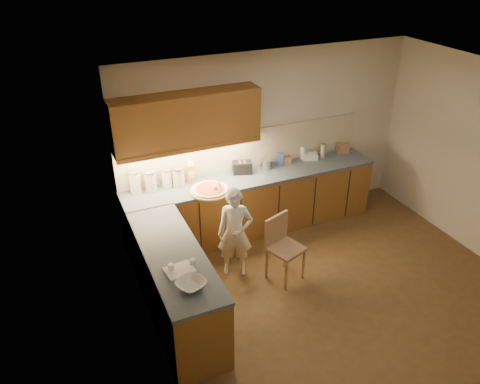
{
  "coord_description": "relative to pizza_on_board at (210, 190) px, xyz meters",
  "views": [
    {
      "loc": [
        -2.93,
        -3.67,
        3.96
      ],
      "look_at": [
        -0.8,
        1.2,
        1.0
      ],
      "focal_mm": 35.0,
      "sensor_mm": 36.0,
      "label": 1
    }
  ],
  "objects": [
    {
      "name": "upper_cabinets",
      "position": [
        -0.17,
        0.32,
        0.9
      ],
      "size": [
        1.95,
        0.36,
        0.73
      ],
      "color": "olive",
      "rests_on": "ground"
    },
    {
      "name": "backsplash",
      "position": [
        0.73,
        0.48,
        0.27
      ],
      "size": [
        3.75,
        0.02,
        0.58
      ],
      "primitive_type": "cube",
      "color": "beige",
      "rests_on": "l_counter"
    },
    {
      "name": "child",
      "position": [
        0.09,
        -0.63,
        -0.33
      ],
      "size": [
        0.53,
        0.45,
        1.23
      ],
      "primitive_type": "imported",
      "rotation": [
        0.0,
        0.0,
        -0.4
      ],
      "color": "white",
      "rests_on": "ground"
    },
    {
      "name": "canister_d",
      "position": [
        -0.33,
        0.33,
        0.11
      ],
      "size": [
        0.17,
        0.17,
        0.27
      ],
      "rotation": [
        0.0,
        0.0,
        -0.03
      ],
      "color": "silver",
      "rests_on": "l_counter"
    },
    {
      "name": "pizza_on_board",
      "position": [
        0.0,
        0.0,
        0.0
      ],
      "size": [
        0.55,
        0.55,
        0.22
      ],
      "rotation": [
        0.0,
        0.0,
        -0.29
      ],
      "color": "tan",
      "rests_on": "l_counter"
    },
    {
      "name": "dough_cloth",
      "position": [
        -0.87,
        -1.45,
        -0.01
      ],
      "size": [
        0.32,
        0.26,
        0.02
      ],
      "primitive_type": "cube",
      "rotation": [
        0.0,
        0.0,
        0.12
      ],
      "color": "white",
      "rests_on": "l_counter"
    },
    {
      "name": "canister_c",
      "position": [
        -0.49,
        0.37,
        0.11
      ],
      "size": [
        0.14,
        0.14,
        0.27
      ],
      "rotation": [
        0.0,
        0.0,
        0.41
      ],
      "color": "white",
      "rests_on": "l_counter"
    },
    {
      "name": "spice_jar_a",
      "position": [
        -0.95,
        -1.41,
        0.02
      ],
      "size": [
        0.08,
        0.08,
        0.08
      ],
      "primitive_type": "cylinder",
      "rotation": [
        0.0,
        0.0,
        -0.31
      ],
      "color": "white",
      "rests_on": "l_counter"
    },
    {
      "name": "tall_jar",
      "position": [
        1.96,
        0.31,
        0.09
      ],
      "size": [
        0.08,
        0.08,
        0.23
      ],
      "rotation": [
        0.0,
        0.0,
        -0.02
      ],
      "color": "silver",
      "rests_on": "l_counter"
    },
    {
      "name": "canister_a",
      "position": [
        -0.91,
        0.37,
        0.14
      ],
      "size": [
        0.16,
        0.16,
        0.32
      ],
      "rotation": [
        0.0,
        0.0,
        -0.02
      ],
      "color": "silver",
      "rests_on": "l_counter"
    },
    {
      "name": "card_box_b",
      "position": [
        2.35,
        0.35,
        0.05
      ],
      "size": [
        0.23,
        0.21,
        0.15
      ],
      "primitive_type": "cube",
      "rotation": [
        0.0,
        0.0,
        -0.39
      ],
      "color": "#997352",
      "rests_on": "l_counter"
    },
    {
      "name": "canister_b",
      "position": [
        -0.71,
        0.35,
        0.12
      ],
      "size": [
        0.16,
        0.16,
        0.29
      ],
      "rotation": [
        0.0,
        0.0,
        -0.31
      ],
      "color": "beige",
      "rests_on": "l_counter"
    },
    {
      "name": "blue_box",
      "position": [
        1.24,
        0.36,
        0.07
      ],
      "size": [
        0.11,
        0.1,
        0.19
      ],
      "primitive_type": "cube",
      "rotation": [
        0.0,
        0.0,
        -0.38
      ],
      "color": "#3655A3",
      "rests_on": "l_counter"
    },
    {
      "name": "white_bottle",
      "position": [
        1.66,
        0.4,
        0.08
      ],
      "size": [
        0.08,
        0.08,
        0.2
      ],
      "primitive_type": "cube",
      "rotation": [
        0.0,
        0.0,
        0.31
      ],
      "color": "silver",
      "rests_on": "l_counter"
    },
    {
      "name": "steel_pot",
      "position": [
        0.99,
        0.34,
        0.05
      ],
      "size": [
        0.18,
        0.18,
        0.14
      ],
      "color": "#B8B8BD",
      "rests_on": "l_counter"
    },
    {
      "name": "oil_jug",
      "position": [
        -0.14,
        0.37,
        0.11
      ],
      "size": [
        0.12,
        0.1,
        0.3
      ],
      "rotation": [
        0.0,
        0.0,
        -0.35
      ],
      "color": "gold",
      "rests_on": "l_counter"
    },
    {
      "name": "card_box_a",
      "position": [
        1.34,
        0.37,
        0.03
      ],
      "size": [
        0.17,
        0.13,
        0.11
      ],
      "primitive_type": "cube",
      "rotation": [
        0.0,
        0.0,
        -0.16
      ],
      "color": "tan",
      "rests_on": "l_counter"
    },
    {
      "name": "room",
      "position": [
        1.1,
        -1.51,
        0.73
      ],
      "size": [
        4.54,
        4.5,
        2.62
      ],
      "color": "#52391C",
      "rests_on": "ground"
    },
    {
      "name": "spice_jar_b",
      "position": [
        -0.72,
        -1.42,
        0.02
      ],
      "size": [
        0.08,
        0.08,
        0.08
      ],
      "primitive_type": "cylinder",
      "rotation": [
        0.0,
        0.0,
        0.41
      ],
      "color": "white",
      "rests_on": "l_counter"
    },
    {
      "name": "toaster",
      "position": [
        0.62,
        0.33,
        0.06
      ],
      "size": [
        0.31,
        0.23,
        0.18
      ],
      "rotation": [
        0.0,
        0.0,
        -0.31
      ],
      "color": "black",
      "rests_on": "l_counter"
    },
    {
      "name": "mixing_bowl",
      "position": [
        -0.85,
        -1.74,
        0.01
      ],
      "size": [
        0.37,
        0.37,
        0.07
      ],
      "primitive_type": "imported",
      "rotation": [
        0.0,
        0.0,
        0.43
      ],
      "color": "silver",
      "rests_on": "l_counter"
    },
    {
      "name": "wooden_chair",
      "position": [
        0.61,
        -0.94,
        -0.44
      ],
      "size": [
        0.5,
        0.5,
        0.88
      ],
      "rotation": [
        0.0,
        0.0,
        0.34
      ],
      "color": "tan",
      "rests_on": "ground"
    },
    {
      "name": "flat_pack",
      "position": [
        1.76,
        0.35,
        0.02
      ],
      "size": [
        0.26,
        0.21,
        0.09
      ],
      "primitive_type": "cube",
      "rotation": [
        0.0,
        0.0,
        -0.31
      ],
      "color": "silver",
      "rests_on": "l_counter"
    },
    {
      "name": "l_counter",
      "position": [
        0.18,
        -0.26,
        -0.48
      ],
      "size": [
        3.77,
        2.62,
        0.92
      ],
      "color": "olive",
      "rests_on": "ground"
    }
  ]
}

